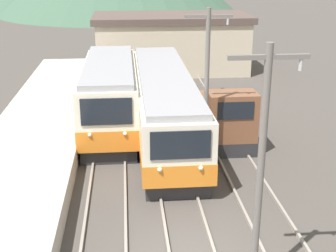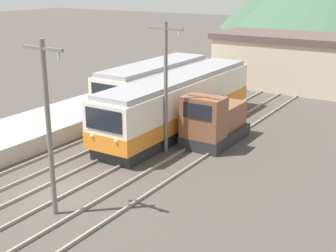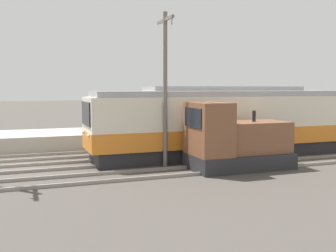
% 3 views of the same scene
% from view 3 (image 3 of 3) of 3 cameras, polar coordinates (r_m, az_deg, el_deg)
% --- Properties ---
extents(ground_plane, '(200.00, 200.00, 0.00)m').
position_cam_3_polar(ground_plane, '(18.90, -22.14, -5.92)').
color(ground_plane, '#47423D').
extents(platform_left, '(4.50, 54.00, 0.94)m').
position_cam_3_polar(platform_left, '(25.00, -21.74, -2.11)').
color(platform_left, '#ADA599').
rests_on(platform_left, ground).
extents(track_left, '(1.54, 60.00, 0.14)m').
position_cam_3_polar(track_left, '(21.44, -21.93, -4.40)').
color(track_left, gray).
rests_on(track_left, ground).
extents(track_center, '(1.54, 60.00, 0.14)m').
position_cam_3_polar(track_center, '(18.69, -22.17, -5.83)').
color(track_center, gray).
rests_on(track_center, ground).
extents(track_right, '(1.54, 60.00, 0.14)m').
position_cam_3_polar(track_right, '(15.76, -22.51, -7.91)').
color(track_right, gray).
rests_on(track_right, ground).
extents(commuter_train_left, '(2.84, 10.24, 3.72)m').
position_cam_3_polar(commuter_train_left, '(24.12, 8.15, 0.97)').
color(commuter_train_left, '#28282B').
rests_on(commuter_train_left, ground).
extents(commuter_train_center, '(2.84, 14.59, 3.47)m').
position_cam_3_polar(commuter_train_center, '(20.97, 8.19, -0.00)').
color(commuter_train_center, '#28282B').
rests_on(commuter_train_center, ground).
extents(shunting_locomotive, '(2.40, 4.61, 3.00)m').
position_cam_3_polar(shunting_locomotive, '(17.87, 9.62, -2.31)').
color(shunting_locomotive, '#28282B').
rests_on(shunting_locomotive, ground).
extents(catenary_mast_mid, '(2.00, 0.20, 7.01)m').
position_cam_3_polar(catenary_mast_mid, '(17.90, -0.40, 6.18)').
color(catenary_mast_mid, slate).
rests_on(catenary_mast_mid, ground).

